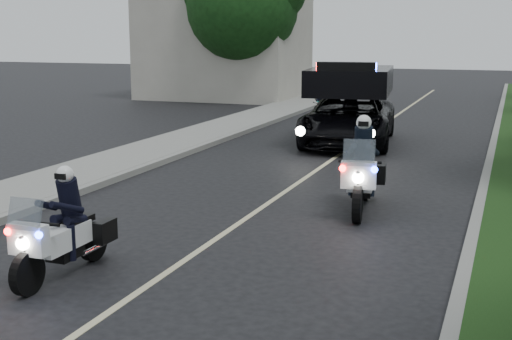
{
  "coord_description": "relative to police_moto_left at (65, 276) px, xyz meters",
  "views": [
    {
      "loc": [
        4.59,
        -8.7,
        3.45
      ],
      "look_at": [
        0.29,
        2.94,
        1.0
      ],
      "focal_mm": 48.99,
      "sensor_mm": 36.0,
      "label": 1
    }
  ],
  "objects": [
    {
      "name": "cyclist",
      "position": [
        -1.26,
        19.14,
        0.0
      ],
      "size": [
        0.65,
        0.44,
        1.75
      ],
      "primitive_type": "imported",
      "rotation": [
        0.0,
        0.0,
        3.1
      ],
      "color": "black",
      "rests_on": "ground"
    },
    {
      "name": "police_suv",
      "position": [
        1.11,
        13.38,
        0.0
      ],
      "size": [
        3.32,
        6.0,
        2.78
      ],
      "primitive_type": "imported",
      "rotation": [
        0.0,
        0.0,
        0.12
      ],
      "color": "black",
      "rests_on": "ground"
    },
    {
      "name": "tree_left_far",
      "position": [
        -7.92,
        30.02,
        0.0
      ],
      "size": [
        6.49,
        6.49,
        8.78
      ],
      "primitive_type": null,
      "rotation": [
        0.0,
        0.0,
        -0.27
      ],
      "color": "black",
      "rests_on": "ground"
    },
    {
      "name": "police_moto_left",
      "position": [
        0.0,
        0.0,
        0.0
      ],
      "size": [
        0.67,
        1.89,
        1.6
      ],
      "primitive_type": null,
      "rotation": [
        0.0,
        0.0,
        -0.0
      ],
      "color": "silver",
      "rests_on": "ground"
    },
    {
      "name": "curb_left",
      "position": [
        -2.78,
        10.67,
        0.07
      ],
      "size": [
        0.2,
        60.0,
        0.15
      ],
      "primitive_type": "cube",
      "color": "gray",
      "rests_on": "ground"
    },
    {
      "name": "ground",
      "position": [
        1.32,
        0.67,
        0.0
      ],
      "size": [
        120.0,
        120.0,
        0.0
      ],
      "primitive_type": "plane",
      "color": "black",
      "rests_on": "ground"
    },
    {
      "name": "building_far",
      "position": [
        -8.68,
        26.67,
        3.5
      ],
      "size": [
        8.0,
        6.0,
        7.0
      ],
      "primitive_type": "cube",
      "color": "#A8A396",
      "rests_on": "ground"
    },
    {
      "name": "bicycle",
      "position": [
        -1.26,
        19.14,
        0.0
      ],
      "size": [
        0.86,
        1.93,
        0.98
      ],
      "primitive_type": "imported",
      "rotation": [
        0.0,
        0.0,
        -0.11
      ],
      "color": "black",
      "rests_on": "ground"
    },
    {
      "name": "lane_marking",
      "position": [
        1.32,
        10.67,
        0.0
      ],
      "size": [
        0.12,
        50.0,
        0.01
      ],
      "primitive_type": "cube",
      "color": "#BFB78C",
      "rests_on": "ground"
    },
    {
      "name": "curb_right",
      "position": [
        5.42,
        10.67,
        0.07
      ],
      "size": [
        0.2,
        60.0,
        0.15
      ],
      "primitive_type": "cube",
      "color": "gray",
      "rests_on": "ground"
    },
    {
      "name": "police_moto_right",
      "position": [
        3.23,
        5.22,
        0.0
      ],
      "size": [
        1.06,
        2.3,
        1.88
      ],
      "primitive_type": null,
      "rotation": [
        0.0,
        0.0,
        0.13
      ],
      "color": "white",
      "rests_on": "ground"
    },
    {
      "name": "tree_left_near",
      "position": [
        -6.83,
        24.52,
        0.0
      ],
      "size": [
        5.59,
        5.59,
        9.2
      ],
      "primitive_type": null,
      "rotation": [
        0.0,
        0.0,
        0.01
      ],
      "color": "#164015",
      "rests_on": "ground"
    },
    {
      "name": "sidewalk_left",
      "position": [
        -3.88,
        10.67,
        0.08
      ],
      "size": [
        2.0,
        60.0,
        0.16
      ],
      "primitive_type": "cube",
      "color": "gray",
      "rests_on": "ground"
    }
  ]
}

